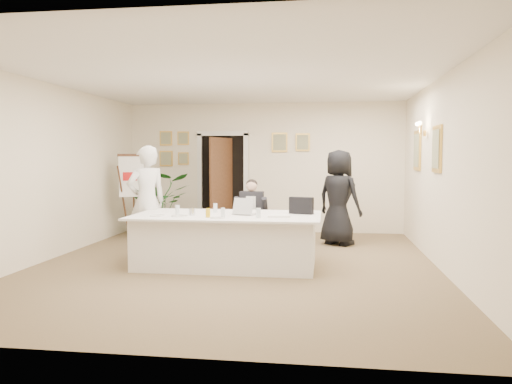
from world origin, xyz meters
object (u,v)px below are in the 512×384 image
object	(u,v)px
conference_table	(227,240)
standing_man	(147,201)
oj_glass	(208,213)
steel_jug	(192,212)
potted_palm	(160,205)
paper_stack	(279,216)
standing_woman	(339,197)
flip_chart	(134,200)
seated_man	(251,216)
laptop	(244,205)
laptop_bag	(301,206)

from	to	relation	value
conference_table	standing_man	world-z (taller)	standing_man
oj_glass	steel_jug	distance (m)	0.37
potted_palm	paper_stack	bearing A→B (deg)	-45.48
standing_woman	steel_jug	size ratio (longest dim) A/B	16.06
standing_woman	flip_chart	bearing A→B (deg)	31.69
seated_man	potted_palm	size ratio (longest dim) A/B	0.97
paper_stack	steel_jug	world-z (taller)	steel_jug
standing_man	flip_chart	bearing A→B (deg)	-104.07
seated_man	standing_man	world-z (taller)	standing_man
paper_stack	oj_glass	bearing A→B (deg)	-168.52
standing_woman	laptop	bearing A→B (deg)	88.56
seated_man	steel_jug	world-z (taller)	seated_man
standing_woman	potted_palm	xyz separation A→B (m)	(-3.61, 0.50, -0.23)
flip_chart	paper_stack	bearing A→B (deg)	-37.66
standing_man	oj_glass	world-z (taller)	standing_man
laptop	oj_glass	size ratio (longest dim) A/B	2.66
paper_stack	laptop_bag	bearing A→B (deg)	54.79
standing_man	potted_palm	world-z (taller)	standing_man
flip_chart	laptop	size ratio (longest dim) A/B	4.78
flip_chart	standing_woman	size ratio (longest dim) A/B	0.94
paper_stack	standing_woman	bearing A→B (deg)	68.26
oj_glass	steel_jug	bearing A→B (deg)	143.39
standing_woman	laptop_bag	world-z (taller)	standing_woman
laptop_bag	paper_stack	distance (m)	0.53
standing_man	standing_woman	world-z (taller)	standing_man
seated_man	laptop	world-z (taller)	seated_man
potted_palm	laptop_bag	distance (m)	3.82
laptop	standing_woman	bearing A→B (deg)	73.30
standing_man	steel_jug	distance (m)	1.22
potted_palm	oj_glass	xyz separation A→B (m)	(1.72, -2.96, 0.18)
laptop	steel_jug	world-z (taller)	laptop
standing_woman	laptop	xyz separation A→B (m)	(-1.44, -2.03, 0.03)
flip_chart	laptop	distance (m)	3.40
standing_man	standing_woman	bearing A→B (deg)	163.44
seated_man	standing_man	bearing A→B (deg)	-168.64
potted_palm	steel_jug	world-z (taller)	potted_palm
flip_chart	potted_palm	bearing A→B (deg)	38.53
conference_table	standing_woman	distance (m)	2.71
standing_woman	oj_glass	size ratio (longest dim) A/B	13.59
laptop_bag	steel_jug	world-z (taller)	laptop_bag
flip_chart	standing_man	world-z (taller)	standing_man
conference_table	seated_man	size ratio (longest dim) A/B	2.19
conference_table	paper_stack	world-z (taller)	paper_stack
conference_table	steel_jug	distance (m)	0.68
conference_table	flip_chart	bearing A→B (deg)	136.52
standing_woman	laptop_bag	size ratio (longest dim) A/B	4.86
standing_man	potted_palm	size ratio (longest dim) A/B	1.38
conference_table	oj_glass	size ratio (longest dim) A/B	21.37
seated_man	laptop	distance (m)	1.10
potted_palm	paper_stack	distance (m)	3.87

